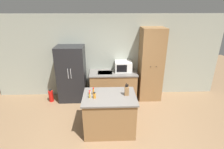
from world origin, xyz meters
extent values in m
plane|color=#846647|center=(0.00, 0.00, 0.00)|extent=(14.00, 14.00, 0.00)
cube|color=#9EA393|center=(0.00, 2.33, 1.30)|extent=(7.20, 0.06, 2.60)
cube|color=black|center=(-1.11, 1.98, 0.86)|extent=(0.82, 0.64, 1.72)
cylinder|color=silver|center=(-1.15, 1.64, 1.00)|extent=(0.02, 0.02, 0.30)
cylinder|color=silver|center=(-1.07, 1.64, 1.00)|extent=(0.02, 0.02, 0.30)
cube|color=olive|center=(0.17, 1.98, 0.43)|extent=(1.43, 0.64, 0.85)
cube|color=slate|center=(0.17, 1.98, 0.87)|extent=(1.47, 0.68, 0.03)
cube|color=#9EA0A3|center=(-0.09, 1.98, 0.88)|extent=(0.44, 0.34, 0.01)
cube|color=olive|center=(1.32, 1.99, 1.12)|extent=(0.68, 0.61, 2.24)
sphere|color=black|center=(1.24, 1.67, 1.16)|extent=(0.02, 0.02, 0.02)
sphere|color=black|center=(1.40, 1.67, 1.16)|extent=(0.02, 0.02, 0.02)
cube|color=olive|center=(0.01, 0.43, 0.44)|extent=(1.15, 0.84, 0.88)
cube|color=slate|center=(0.01, 0.43, 0.90)|extent=(1.21, 0.90, 0.03)
cube|color=white|center=(0.48, 2.08, 1.05)|extent=(0.52, 0.40, 0.32)
cube|color=black|center=(0.42, 1.88, 1.05)|extent=(0.31, 0.01, 0.22)
cube|color=olive|center=(0.40, 0.45, 1.02)|extent=(0.10, 0.07, 0.20)
cylinder|color=black|center=(0.37, 0.45, 1.16)|extent=(0.02, 0.02, 0.08)
cylinder|color=black|center=(0.39, 0.45, 1.17)|extent=(0.02, 0.02, 0.09)
cylinder|color=black|center=(0.41, 0.45, 1.15)|extent=(0.02, 0.02, 0.07)
cylinder|color=black|center=(0.43, 0.46, 1.15)|extent=(0.02, 0.02, 0.06)
cylinder|color=beige|center=(-0.44, 0.52, 0.96)|extent=(0.06, 0.06, 0.08)
cylinder|color=red|center=(-0.44, 0.52, 1.00)|extent=(0.04, 0.04, 0.02)
cylinder|color=gold|center=(-0.42, 0.36, 0.97)|extent=(0.04, 0.04, 0.11)
cylinder|color=red|center=(-0.42, 0.36, 1.04)|extent=(0.03, 0.03, 0.02)
cylinder|color=orange|center=(-0.35, 0.51, 0.99)|extent=(0.04, 0.04, 0.14)
cylinder|color=red|center=(-0.35, 0.51, 1.08)|extent=(0.03, 0.03, 0.03)
cylinder|color=orange|center=(-0.32, 0.34, 0.98)|extent=(0.06, 0.06, 0.12)
cylinder|color=black|center=(-0.32, 0.34, 1.05)|extent=(0.05, 0.05, 0.03)
cylinder|color=red|center=(-1.79, 1.83, 0.18)|extent=(0.14, 0.14, 0.35)
cylinder|color=black|center=(-1.79, 1.83, 0.39)|extent=(0.06, 0.06, 0.06)
camera|label=1|loc=(-0.06, -3.05, 2.83)|focal=28.00mm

